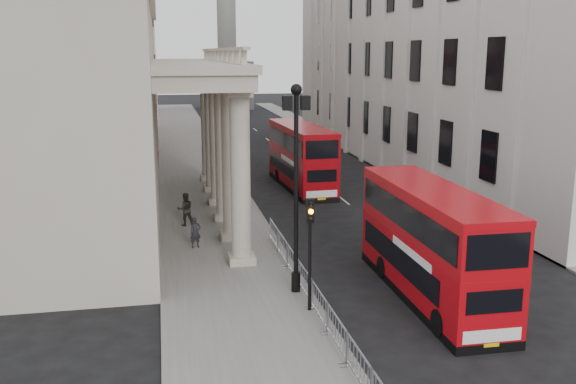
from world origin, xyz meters
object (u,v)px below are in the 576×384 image
at_px(pedestrian_b, 185,209).
at_px(pedestrian_c, 216,188).
at_px(pedestrian_a, 195,232).
at_px(bus_near, 431,241).
at_px(lamp_post_north, 220,107).
at_px(bus_far, 301,155).
at_px(monument_column, 226,13).
at_px(lamp_post_mid, 243,128).
at_px(lamp_post_south, 296,175).
at_px(traffic_light, 310,234).

xyz_separation_m(pedestrian_b, pedestrian_c, (2.22, 5.55, -0.07)).
height_order(pedestrian_a, pedestrian_c, pedestrian_c).
xyz_separation_m(bus_near, pedestrian_a, (-8.84, 8.10, -1.43)).
bearing_deg(lamp_post_north, pedestrian_c, -96.43).
relative_size(lamp_post_north, bus_far, 0.79).
relative_size(monument_column, lamp_post_mid, 6.51).
height_order(lamp_post_mid, lamp_post_north, same).
xyz_separation_m(lamp_post_south, bus_far, (4.70, 20.31, -2.56)).
distance_m(lamp_post_south, pedestrian_c, 17.16).
relative_size(lamp_post_south, bus_near, 0.81).
xyz_separation_m(lamp_post_mid, lamp_post_north, (0.00, 16.00, 0.00)).
relative_size(lamp_post_north, bus_near, 0.81).
distance_m(lamp_post_north, traffic_light, 34.07).
xyz_separation_m(lamp_post_mid, pedestrian_c, (-1.74, 0.61, -3.93)).
bearing_deg(lamp_post_mid, bus_far, 42.51).
height_order(pedestrian_a, pedestrian_b, pedestrian_b).
relative_size(lamp_post_mid, pedestrian_a, 5.39).
distance_m(traffic_light, bus_near, 5.20).
xyz_separation_m(lamp_post_mid, bus_near, (5.20, -17.32, -2.59)).
relative_size(lamp_post_south, pedestrian_c, 4.85).
relative_size(bus_far, pedestrian_b, 5.66).
height_order(lamp_post_mid, pedestrian_c, lamp_post_mid).
height_order(monument_column, bus_far, monument_column).
relative_size(pedestrian_a, pedestrian_c, 0.90).
relative_size(traffic_light, bus_far, 0.41).
relative_size(lamp_post_mid, lamp_post_north, 1.00).
height_order(pedestrian_b, pedestrian_c, pedestrian_b).
bearing_deg(traffic_light, pedestrian_b, 107.22).
height_order(lamp_post_south, pedestrian_a, lamp_post_south).
bearing_deg(traffic_light, lamp_post_south, 92.84).
bearing_deg(pedestrian_c, lamp_post_south, -93.68).
bearing_deg(lamp_post_north, bus_far, -68.12).
bearing_deg(lamp_post_north, monument_column, 83.28).
relative_size(lamp_post_mid, pedestrian_b, 4.48).
xyz_separation_m(monument_column, lamp_post_north, (-6.60, -56.00, -11.07)).
height_order(monument_column, traffic_light, monument_column).
bearing_deg(lamp_post_mid, lamp_post_south, -90.00).
height_order(lamp_post_south, pedestrian_c, lamp_post_south).
xyz_separation_m(monument_column, pedestrian_a, (-10.24, -81.23, -15.09)).
xyz_separation_m(lamp_post_south, pedestrian_b, (-3.95, 11.06, -3.86)).
bearing_deg(pedestrian_b, lamp_post_south, 101.60).
xyz_separation_m(lamp_post_south, lamp_post_north, (0.00, 32.00, 0.00)).
relative_size(bus_far, pedestrian_a, 6.82).
xyz_separation_m(bus_near, pedestrian_b, (-9.15, 12.38, -1.27)).
bearing_deg(lamp_post_mid, lamp_post_north, 90.00).
height_order(lamp_post_south, pedestrian_b, lamp_post_south).
relative_size(traffic_light, pedestrian_c, 2.50).
bearing_deg(pedestrian_c, traffic_light, -94.01).
distance_m(lamp_post_mid, lamp_post_north, 16.00).
bearing_deg(pedestrian_a, monument_column, 66.64).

